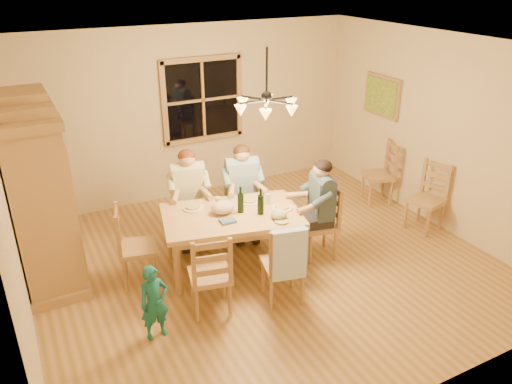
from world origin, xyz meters
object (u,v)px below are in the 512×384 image
dining_table (232,221)px  wine_bottle_a (241,200)px  chair_end_right (318,235)px  chair_spare_front (424,210)px  wine_bottle_b (261,201)px  chair_far_right (243,215)px  chair_near_left (211,287)px  chandelier (266,105)px  adult_woman (188,186)px  armoire (40,198)px  chair_spare_back (377,184)px  chair_near_right (282,276)px  chair_end_left (139,259)px  adult_plaid_man (242,180)px  chair_far_left (191,222)px  adult_slate_man (320,197)px  child (154,303)px

dining_table → wine_bottle_a: wine_bottle_a is taller
chair_end_right → chair_spare_front: (1.74, -0.11, 0.00)m
chair_end_right → wine_bottle_b: size_ratio=3.00×
chair_far_right → chair_near_left: size_ratio=1.00×
chandelier → adult_woman: size_ratio=0.88×
armoire → chair_spare_back: bearing=-1.8°
chandelier → chair_near_right: (-0.17, -0.72, -1.77)m
chair_far_right → chair_end_left: 1.65m
armoire → chair_near_left: size_ratio=2.32×
chair_far_right → adult_woman: bearing=-0.0°
adult_plaid_man → adult_woman: bearing=-0.0°
dining_table → adult_woman: 0.90m
chair_spare_back → dining_table: bearing=123.6°
chair_far_right → chair_near_right: same height
chair_far_left → adult_woman: 0.54m
chandelier → chair_near_left: (-0.97, -0.54, -1.77)m
chair_far_left → adult_woman: adult_woman is taller
dining_table → adult_plaid_man: 0.86m
chandelier → chair_spare_front: chandelier is taller
chair_spare_back → chair_near_left: bearing=131.7°
wine_bottle_b → chair_spare_back: 2.75m
dining_table → adult_plaid_man: (0.48, 0.69, 0.19)m
wine_bottle_b → chair_spare_back: bearing=18.3°
adult_woman → chair_far_right: bearing=180.0°
armoire → chair_far_left: bearing=0.5°
chandelier → adult_plaid_man: bearing=84.4°
wine_bottle_a → adult_plaid_man: bearing=62.8°
chair_far_left → adult_plaid_man: bearing=-180.0°
chair_far_right → chair_spare_front: same height
dining_table → chair_far_right: (0.48, 0.69, -0.35)m
dining_table → adult_slate_man: (1.11, -0.25, 0.19)m
chair_near_left → chair_end_right: size_ratio=1.00×
armoire → adult_plaid_man: bearing=-3.2°
child → chair_spare_back: (4.08, 1.48, -0.11)m
chair_far_left → chair_end_right: (1.35, -1.09, 0.00)m
adult_plaid_man → chair_spare_front: bearing=168.8°
chair_far_right → chair_end_right: 1.13m
chair_far_left → adult_slate_man: 1.81m
armoire → chair_near_left: (1.45, -1.50, -0.75)m
chair_far_left → chair_end_right: bearing=153.4°
wine_bottle_a → child: (-1.34, -0.79, -0.51)m
chandelier → wine_bottle_a: (-0.28, 0.11, -1.15)m
wine_bottle_a → chair_spare_front: 2.82m
chandelier → chair_near_left: size_ratio=0.78×
adult_plaid_man → wine_bottle_a: (-0.36, -0.71, 0.08)m
chair_spare_front → chair_end_left: bearing=68.4°
adult_woman → dining_table: bearing=117.9°
adult_slate_man → chair_far_left: bearing=63.4°
dining_table → wine_bottle_a: bearing=-8.7°
wine_bottle_a → dining_table: bearing=171.3°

